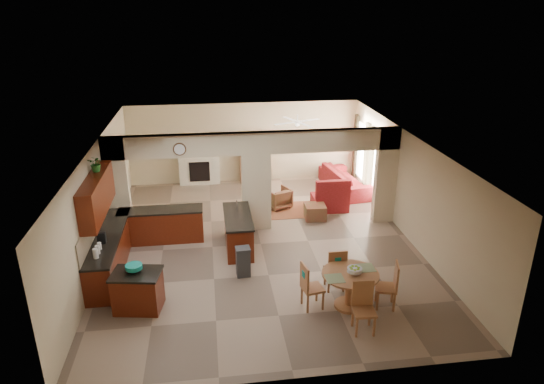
{
  "coord_description": "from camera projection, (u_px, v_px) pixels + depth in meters",
  "views": [
    {
      "loc": [
        -1.27,
        -11.43,
        6.0
      ],
      "look_at": [
        0.34,
        0.3,
        1.35
      ],
      "focal_mm": 32.0,
      "sensor_mm": 36.0,
      "label": 1
    }
  ],
  "objects": [
    {
      "name": "peninsula",
      "position": [
        238.0,
        232.0,
        12.54
      ],
      "size": [
        0.7,
        1.85,
        0.91
      ],
      "color": "#461608",
      "rests_on": "floor"
    },
    {
      "name": "wall_right",
      "position": [
        410.0,
        187.0,
        12.89
      ],
      "size": [
        0.0,
        10.0,
        10.0
      ],
      "primitive_type": "plane",
      "rotation": [
        1.57,
        0.0,
        -1.57
      ],
      "color": "beige",
      "rests_on": "floor"
    },
    {
      "name": "trash_can",
      "position": [
        243.0,
        263.0,
        11.29
      ],
      "size": [
        0.33,
        0.29,
        0.67
      ],
      "primitive_type": "cube",
      "rotation": [
        0.0,
        0.0,
        0.07
      ],
      "color": "#2E2F31",
      "rests_on": "floor"
    },
    {
      "name": "wall_clock",
      "position": [
        180.0,
        149.0,
        12.53
      ],
      "size": [
        0.34,
        0.03,
        0.34
      ],
      "primitive_type": "cylinder",
      "rotation": [
        1.57,
        0.0,
        0.0
      ],
      "color": "#51321B",
      "rests_on": "partition_header"
    },
    {
      "name": "drape_a_right",
      "position": [
        371.0,
        162.0,
        15.62
      ],
      "size": [
        0.1,
        0.28,
        2.3
      ],
      "primitive_type": "cube",
      "color": "#3D1D18",
      "rests_on": "wall_right"
    },
    {
      "name": "plant",
      "position": [
        96.0,
        164.0,
        11.06
      ],
      "size": [
        0.42,
        0.39,
        0.38
      ],
      "primitive_type": "imported",
      "rotation": [
        0.0,
        0.0,
        -0.32
      ],
      "color": "#1F5416",
      "rests_on": "upper_cabinets"
    },
    {
      "name": "shelving_unit",
      "position": [
        255.0,
        157.0,
        17.05
      ],
      "size": [
        1.0,
        0.32,
        1.8
      ],
      "primitive_type": "cube",
      "color": "#9F6737",
      "rests_on": "floor"
    },
    {
      "name": "partition_right_pier",
      "position": [
        385.0,
        176.0,
        13.77
      ],
      "size": [
        0.6,
        0.25,
        2.8
      ],
      "primitive_type": "cube",
      "color": "beige",
      "rests_on": "floor"
    },
    {
      "name": "kitchen_counter",
      "position": [
        132.0,
        240.0,
        12.08
      ],
      "size": [
        2.52,
        3.29,
        1.48
      ],
      "color": "#461608",
      "rests_on": "floor"
    },
    {
      "name": "chaise",
      "position": [
        329.0,
        202.0,
        15.02
      ],
      "size": [
        1.05,
        0.86,
        0.42
      ],
      "primitive_type": "cube",
      "rotation": [
        0.0,
        0.0,
        -0.0
      ],
      "color": "maroon",
      "rests_on": "floor"
    },
    {
      "name": "drape_b_right",
      "position": [
        356.0,
        147.0,
        17.19
      ],
      "size": [
        0.1,
        0.28,
        2.3
      ],
      "primitive_type": "cube",
      "color": "#3D1D18",
      "rests_on": "wall_right"
    },
    {
      "name": "floor",
      "position": [
        261.0,
        244.0,
        12.89
      ],
      "size": [
        10.0,
        10.0,
        0.0
      ],
      "primitive_type": "plane",
      "color": "gray",
      "rests_on": "ground"
    },
    {
      "name": "ottoman",
      "position": [
        315.0,
        212.0,
        14.33
      ],
      "size": [
        0.62,
        0.62,
        0.44
      ],
      "primitive_type": "cube",
      "rotation": [
        0.0,
        0.0,
        -0.04
      ],
      "color": "maroon",
      "rests_on": "floor"
    },
    {
      "name": "partition_header",
      "position": [
        256.0,
        143.0,
        12.9
      ],
      "size": [
        8.0,
        0.25,
        0.6
      ],
      "primitive_type": "cube",
      "color": "beige",
      "rests_on": "partition_center_pier"
    },
    {
      "name": "window_b",
      "position": [
        362.0,
        152.0,
        16.64
      ],
      "size": [
        0.02,
        0.9,
        1.9
      ],
      "primitive_type": "cube",
      "color": "white",
      "rests_on": "wall_right"
    },
    {
      "name": "wall_left",
      "position": [
        98.0,
        203.0,
        11.87
      ],
      "size": [
        0.0,
        10.0,
        10.0
      ],
      "primitive_type": "plane",
      "rotation": [
        1.57,
        0.0,
        1.57
      ],
      "color": "beige",
      "rests_on": "floor"
    },
    {
      "name": "fruit_bowl",
      "position": [
        355.0,
        271.0,
        9.89
      ],
      "size": [
        0.31,
        0.31,
        0.16
      ],
      "primitive_type": "cylinder",
      "color": "#78B025",
      "rests_on": "dining_table"
    },
    {
      "name": "partition_left_pier",
      "position": [
        118.0,
        188.0,
        12.83
      ],
      "size": [
        0.6,
        0.25,
        2.8
      ],
      "primitive_type": "cube",
      "color": "beige",
      "rests_on": "floor"
    },
    {
      "name": "chair_south",
      "position": [
        363.0,
        304.0,
        9.36
      ],
      "size": [
        0.44,
        0.45,
        1.02
      ],
      "rotation": [
        0.0,
        0.0,
        -0.06
      ],
      "color": "#9F6737",
      "rests_on": "floor"
    },
    {
      "name": "kitchen_island",
      "position": [
        138.0,
        291.0,
        10.03
      ],
      "size": [
        1.09,
        0.86,
        0.86
      ],
      "rotation": [
        0.0,
        0.0,
        -0.17
      ],
      "color": "#461608",
      "rests_on": "floor"
    },
    {
      "name": "wall_front",
      "position": [
        296.0,
        310.0,
        7.77
      ],
      "size": [
        8.0,
        0.0,
        8.0
      ],
      "primitive_type": "plane",
      "rotation": [
        -1.57,
        0.0,
        0.0
      ],
      "color": "beige",
      "rests_on": "floor"
    },
    {
      "name": "fireplace",
      "position": [
        199.0,
        167.0,
        16.92
      ],
      "size": [
        1.6,
        0.35,
        1.2
      ],
      "color": "#ECE5CD",
      "rests_on": "floor"
    },
    {
      "name": "sofa",
      "position": [
        345.0,
        180.0,
        16.45
      ],
      "size": [
        2.64,
        1.32,
        0.74
      ],
      "primitive_type": "imported",
      "rotation": [
        0.0,
        0.0,
        1.71
      ],
      "color": "maroon",
      "rests_on": "floor"
    },
    {
      "name": "wall_back",
      "position": [
        244.0,
        143.0,
        16.99
      ],
      "size": [
        8.0,
        0.0,
        8.0
      ],
      "primitive_type": "plane",
      "rotation": [
        1.57,
        0.0,
        0.0
      ],
      "color": "beige",
      "rests_on": "floor"
    },
    {
      "name": "partition_center_pier",
      "position": [
        256.0,
        192.0,
        13.41
      ],
      "size": [
        0.8,
        0.25,
        2.2
      ],
      "primitive_type": "cube",
      "color": "beige",
      "rests_on": "floor"
    },
    {
      "name": "teal_bowl",
      "position": [
        134.0,
        268.0,
        9.88
      ],
      "size": [
        0.34,
        0.34,
        0.16
      ],
      "primitive_type": "cylinder",
      "color": "#159282",
      "rests_on": "kitchen_island"
    },
    {
      "name": "dining_table",
      "position": [
        350.0,
        285.0,
        10.05
      ],
      "size": [
        1.19,
        1.19,
        0.81
      ],
      "color": "#9F6737",
      "rests_on": "floor"
    },
    {
      "name": "chair_north",
      "position": [
        336.0,
        268.0,
        10.63
      ],
      "size": [
        0.42,
        0.43,
        1.02
      ],
      "rotation": [
        0.0,
        0.0,
        3.15
      ],
      "color": "#9F6737",
      "rests_on": "floor"
    },
    {
      "name": "glazed_door",
      "position": [
        369.0,
        164.0,
        15.91
      ],
      "size": [
        0.02,
        0.7,
        2.1
      ],
      "primitive_type": "cube",
      "color": "white",
      "rests_on": "wall_right"
    },
    {
      "name": "ceiling_fan",
      "position": [
        297.0,
        122.0,
        14.91
      ],
      "size": [
        1.0,
        1.0,
        0.1
      ],
      "primitive_type": "cylinder",
      "color": "white",
      "rests_on": "ceiling"
    },
    {
      "name": "chair_east",
      "position": [
        390.0,
        284.0,
        10.05
      ],
      "size": [
        0.51,
        0.51,
        1.02
      ],
      "rotation": [
        0.0,
        0.0,
        4.46
      ],
      "color": "#9F6737",
      "rests_on": "floor"
    },
    {
      "name": "drape_b_left",
      "position": [
        366.0,
        157.0,
        16.08
      ],
      "size": [
        0.1,
        0.28,
        2.3
      ],
      "primitive_type": "cube",
      "color": "#3D1D18",
      "rests_on": "wall_right"
    },
    {
      "name": "chair_west",
      "position": [
        309.0,
        285.0,
        10.01
      ],
      "size": [
        0.49,
        0.49,
        1.02
      ],
      "rotation": [
        0.0,
        0.0,
        1.75
      ],
      "color": "#9F6737",
      "rests_on": "floor"
    },
    {
      "name": "drape_a_left",
      "position": [
        384.0,
        174.0,
        14.52
      ],
      "size": [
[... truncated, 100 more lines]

